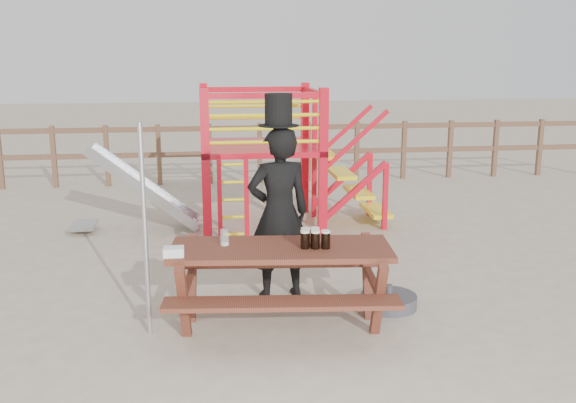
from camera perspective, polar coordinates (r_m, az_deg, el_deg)
name	(u,v)px	position (r m, az deg, el deg)	size (l,w,h in m)	color
ground	(274,322)	(6.32, -1.28, -10.67)	(60.00, 60.00, 0.00)	#BEB093
back_fence	(235,147)	(12.90, -4.75, 4.88)	(15.09, 0.09, 1.20)	brown
playground_fort	(255,156)	(9.49, -2.96, 4.06)	(4.71, 1.84, 2.10)	red
picnic_table	(281,277)	(6.04, -0.65, -6.70)	(2.17, 1.61, 0.79)	brown
man_with_hat	(279,209)	(6.68, -0.82, -0.64)	(0.72, 0.53, 2.15)	black
metal_pole	(145,232)	(5.88, -12.59, -2.69)	(0.04, 0.04, 1.96)	#B2B2B7
parasol_base	(389,301)	(6.72, 8.93, -8.72)	(0.58, 0.58, 0.24)	#3E3E44
paper_bag	(174,252)	(5.76, -10.13, -4.42)	(0.18, 0.14, 0.08)	white
stout_pints	(313,238)	(5.92, 2.26, -3.28)	(0.27, 0.20, 0.17)	black
empty_glasses	(225,238)	(6.02, -5.65, -3.24)	(0.08, 0.08, 0.15)	silver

